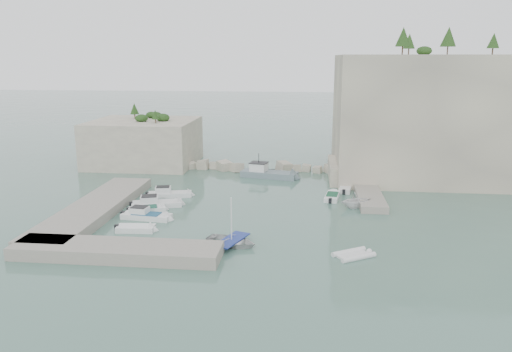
# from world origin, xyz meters

# --- Properties ---
(ground) EXTENTS (400.00, 400.00, 0.00)m
(ground) POSITION_xyz_m (0.00, 0.00, 0.00)
(ground) COLOR #4C7264
(ground) RESTS_ON ground
(cliff_east) EXTENTS (26.00, 22.00, 17.00)m
(cliff_east) POSITION_xyz_m (23.00, 23.00, 8.50)
(cliff_east) COLOR beige
(cliff_east) RESTS_ON ground
(cliff_terrace) EXTENTS (8.00, 10.00, 2.50)m
(cliff_terrace) POSITION_xyz_m (13.00, 18.00, 1.25)
(cliff_terrace) COLOR beige
(cliff_terrace) RESTS_ON ground
(outcrop_west) EXTENTS (16.00, 14.00, 7.00)m
(outcrop_west) POSITION_xyz_m (-20.00, 25.00, 3.50)
(outcrop_west) COLOR beige
(outcrop_west) RESTS_ON ground
(quay_west) EXTENTS (5.00, 24.00, 1.10)m
(quay_west) POSITION_xyz_m (-17.00, -1.00, 0.55)
(quay_west) COLOR #9E9689
(quay_west) RESTS_ON ground
(quay_south) EXTENTS (18.00, 4.00, 1.10)m
(quay_south) POSITION_xyz_m (-10.00, -12.50, 0.55)
(quay_south) COLOR #9E9689
(quay_south) RESTS_ON ground
(ledge_east) EXTENTS (3.00, 16.00, 0.80)m
(ledge_east) POSITION_xyz_m (13.50, 10.00, 0.40)
(ledge_east) COLOR #9E9689
(ledge_east) RESTS_ON ground
(breakwater) EXTENTS (28.00, 3.00, 1.40)m
(breakwater) POSITION_xyz_m (-1.00, 22.00, 0.70)
(breakwater) COLOR beige
(breakwater) RESTS_ON ground
(motorboat_a) EXTENTS (6.04, 2.94, 1.40)m
(motorboat_a) POSITION_xyz_m (-10.71, 6.53, 0.00)
(motorboat_a) COLOR silver
(motorboat_a) RESTS_ON ground
(motorboat_b) EXTENTS (6.48, 3.58, 1.40)m
(motorboat_b) POSITION_xyz_m (-11.05, 2.38, 0.00)
(motorboat_b) COLOR silver
(motorboat_b) RESTS_ON ground
(motorboat_c) EXTENTS (4.59, 3.07, 0.70)m
(motorboat_c) POSITION_xyz_m (-11.49, 0.18, 0.00)
(motorboat_c) COLOR white
(motorboat_c) RESTS_ON ground
(motorboat_d) EXTENTS (5.96, 2.37, 1.40)m
(motorboat_d) POSITION_xyz_m (-10.76, -2.23, 0.00)
(motorboat_d) COLOR white
(motorboat_d) RESTS_ON ground
(motorboat_e) EXTENTS (4.14, 1.94, 0.70)m
(motorboat_e) POSITION_xyz_m (-10.59, -6.06, 0.00)
(motorboat_e) COLOR white
(motorboat_e) RESTS_ON ground
(rowboat) EXTENTS (5.69, 4.88, 0.99)m
(rowboat) POSITION_xyz_m (-0.64, -8.70, 0.00)
(rowboat) COLOR silver
(rowboat) RESTS_ON ground
(inflatable_dinghy) EXTENTS (4.08, 3.47, 0.44)m
(inflatable_dinghy) POSITION_xyz_m (10.20, -10.29, 0.00)
(inflatable_dinghy) COLOR silver
(inflatable_dinghy) RESTS_ON ground
(tender_east_a) EXTENTS (4.75, 4.50, 1.98)m
(tender_east_a) POSITION_xyz_m (11.63, 4.28, 0.00)
(tender_east_a) COLOR white
(tender_east_a) RESTS_ON ground
(tender_east_b) EXTENTS (2.18, 4.63, 0.70)m
(tender_east_b) POSITION_xyz_m (9.09, 7.71, 0.00)
(tender_east_b) COLOR white
(tender_east_b) RESTS_ON ground
(tender_east_c) EXTENTS (2.15, 4.54, 0.70)m
(tender_east_c) POSITION_xyz_m (10.96, 11.78, 0.00)
(tender_east_c) COLOR silver
(tender_east_c) RESTS_ON ground
(tender_east_d) EXTENTS (4.00, 1.61, 1.53)m
(tender_east_d) POSITION_xyz_m (11.21, 13.89, 0.00)
(tender_east_d) COLOR white
(tender_east_d) RESTS_ON ground
(work_boat) EXTENTS (9.09, 4.43, 2.20)m
(work_boat) POSITION_xyz_m (0.61, 17.94, 0.00)
(work_boat) COLOR slate
(work_boat) RESTS_ON ground
(rowboat_mast) EXTENTS (0.10, 0.10, 4.20)m
(rowboat_mast) POSITION_xyz_m (-0.64, -8.70, 2.60)
(rowboat_mast) COLOR white
(rowboat_mast) RESTS_ON rowboat
(vegetation) EXTENTS (53.48, 13.88, 13.40)m
(vegetation) POSITION_xyz_m (17.83, 24.40, 17.93)
(vegetation) COLOR #1E4219
(vegetation) RESTS_ON ground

